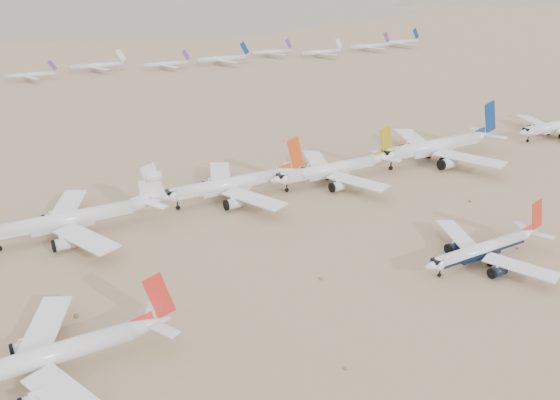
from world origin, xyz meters
name	(u,v)px	position (x,y,z in m)	size (l,w,h in m)	color
ground	(456,274)	(0.00, 0.00, 0.00)	(7000.00, 7000.00, 0.00)	#977858
main_airliner	(486,249)	(11.07, 1.09, 3.80)	(39.16, 38.25, 13.82)	silver
second_airliner	(53,355)	(-91.81, 10.11, 4.42)	(44.52, 43.51, 15.78)	silver
row2_navy_widebody	(438,146)	(58.34, 67.00, 5.82)	(58.55, 57.25, 20.83)	silver
row2_gold_tail	(334,169)	(9.61, 67.22, 4.84)	(48.62, 47.55, 17.31)	silver
row2_orange_tail	(234,184)	(-27.15, 71.03, 4.96)	(49.56, 48.48, 17.68)	silver
row2_white_trijet	(76,218)	(-77.11, 68.57, 5.11)	(49.85, 48.72, 17.66)	silver
row2_blue_far	(557,126)	(129.08, 65.66, 4.70)	(47.46, 46.40, 16.86)	silver
distant_storage_row	(164,63)	(32.56, 325.85, 4.39)	(562.97, 61.07, 14.72)	silver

